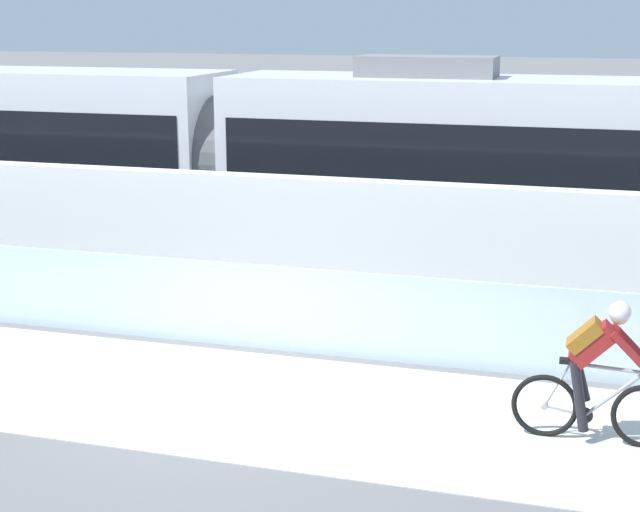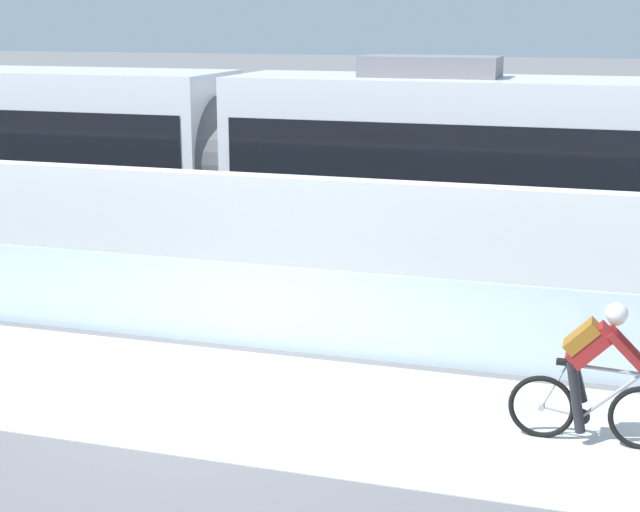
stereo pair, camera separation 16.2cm
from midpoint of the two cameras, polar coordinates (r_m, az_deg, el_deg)
name	(u,v)px [view 2 (the right image)]	position (r m, az deg, el deg)	size (l,w,h in m)	color
ground_plane	(205,396)	(11.86, -6.45, -8.27)	(200.00, 200.00, 0.00)	slate
bike_path_deck	(205,396)	(11.86, -6.45, -8.24)	(32.00, 3.20, 0.01)	silver
glass_parapet	(258,307)	(13.27, -3.35, -3.01)	(32.00, 0.05, 1.19)	silver
concrete_barrier_wall	(299,245)	(14.79, -0.95, 0.66)	(32.00, 0.36, 2.12)	white
tram_rail_near	(342,271)	(17.36, 1.60, -0.91)	(32.00, 0.08, 0.01)	#595654
tram_rail_far	(362,253)	(18.70, 2.78, 0.18)	(32.00, 0.08, 0.01)	#595654
tram	(231,156)	(18.41, -5.04, 5.91)	(22.56, 2.54, 3.81)	silver
cyclist_on_bike	(593,374)	(10.68, 16.35, -6.74)	(1.77, 0.58, 1.61)	black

